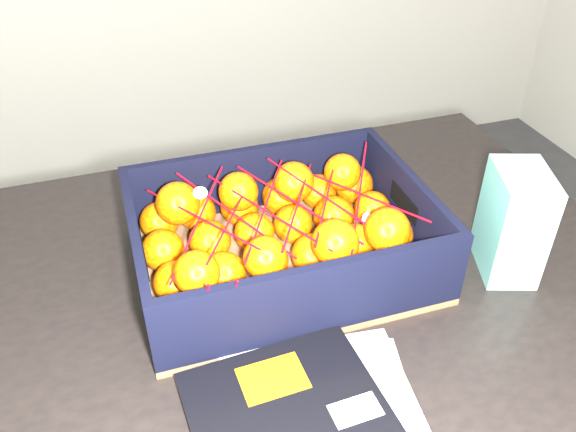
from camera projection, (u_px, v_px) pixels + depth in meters
name	position (u px, v px, depth m)	size (l,w,h in m)	color
table	(241.00, 349.00, 0.86)	(1.21, 0.81, 0.75)	black
produce_crate	(281.00, 246.00, 0.84)	(0.40, 0.30, 0.12)	brown
clementine_heap	(283.00, 236.00, 0.83)	(0.38, 0.28, 0.11)	#E05804
mesh_net	(277.00, 212.00, 0.79)	(0.34, 0.27, 0.09)	red
retail_carton	(513.00, 222.00, 0.82)	(0.07, 0.10, 0.16)	white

